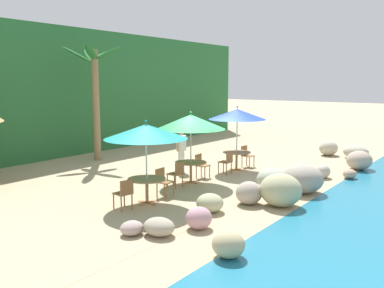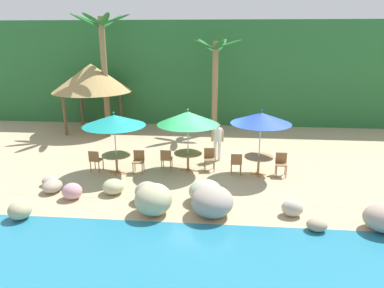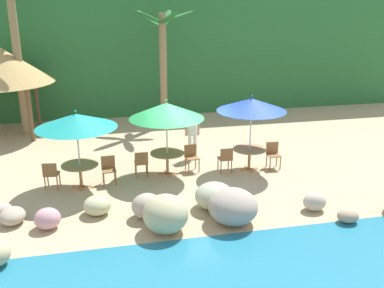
# 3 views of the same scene
# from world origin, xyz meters

# --- Properties ---
(ground_plane) EXTENTS (120.00, 120.00, 0.00)m
(ground_plane) POSITION_xyz_m (0.00, 0.00, 0.00)
(ground_plane) COLOR tan
(terrace_deck) EXTENTS (18.00, 5.20, 0.01)m
(terrace_deck) POSITION_xyz_m (0.00, 0.00, 0.00)
(terrace_deck) COLOR tan
(terrace_deck) RESTS_ON ground
(foliage_backdrop) EXTENTS (28.00, 2.40, 6.00)m
(foliage_backdrop) POSITION_xyz_m (0.00, 9.00, 3.00)
(foliage_backdrop) COLOR #286633
(foliage_backdrop) RESTS_ON ground
(rock_seawall) EXTENTS (13.77, 3.10, 0.94)m
(rock_seawall) POSITION_xyz_m (1.23, -3.12, 0.37)
(rock_seawall) COLOR #B2B487
(rock_seawall) RESTS_ON ground
(umbrella_teal) EXTENTS (2.37, 2.37, 2.42)m
(umbrella_teal) POSITION_xyz_m (-3.32, -0.32, 2.10)
(umbrella_teal) COLOR silver
(umbrella_teal) RESTS_ON ground
(dining_table_teal) EXTENTS (1.10, 1.10, 0.74)m
(dining_table_teal) POSITION_xyz_m (-3.32, -0.32, 0.61)
(dining_table_teal) COLOR #A37547
(dining_table_teal) RESTS_ON ground
(chair_teal_seaward) EXTENTS (0.44, 0.45, 0.87)m
(chair_teal_seaward) POSITION_xyz_m (-2.47, -0.19, 0.51)
(chair_teal_seaward) COLOR olive
(chair_teal_seaward) RESTS_ON ground
(chair_teal_inland) EXTENTS (0.47, 0.48, 0.87)m
(chair_teal_inland) POSITION_xyz_m (-4.17, -0.30, 0.51)
(chair_teal_inland) COLOR olive
(chair_teal_inland) RESTS_ON ground
(umbrella_green) EXTENTS (2.38, 2.38, 2.49)m
(umbrella_green) POSITION_xyz_m (-0.58, 0.16, 2.13)
(umbrella_green) COLOR silver
(umbrella_green) RESTS_ON ground
(dining_table_green) EXTENTS (1.10, 1.10, 0.74)m
(dining_table_green) POSITION_xyz_m (-0.58, 0.16, 0.61)
(dining_table_green) COLOR #A37547
(dining_table_green) RESTS_ON ground
(chair_green_seaward) EXTENTS (0.46, 0.47, 0.87)m
(chair_green_seaward) POSITION_xyz_m (0.26, 0.34, 0.51)
(chair_green_seaward) COLOR olive
(chair_green_seaward) RESTS_ON ground
(chair_green_inland) EXTENTS (0.43, 0.44, 0.87)m
(chair_green_inland) POSITION_xyz_m (-1.43, 0.09, 0.51)
(chair_green_inland) COLOR olive
(chair_green_inland) RESTS_ON ground
(umbrella_blue) EXTENTS (2.25, 2.25, 2.55)m
(umbrella_blue) POSITION_xyz_m (2.15, -0.05, 2.23)
(umbrella_blue) COLOR silver
(umbrella_blue) RESTS_ON ground
(dining_table_blue) EXTENTS (1.10, 1.10, 0.74)m
(dining_table_blue) POSITION_xyz_m (2.15, -0.05, 0.61)
(dining_table_blue) COLOR #A37547
(dining_table_blue) RESTS_ON ground
(chair_blue_seaward) EXTENTS (0.44, 0.45, 0.87)m
(chair_blue_seaward) POSITION_xyz_m (3.01, -0.00, 0.51)
(chair_blue_seaward) COLOR olive
(chair_blue_seaward) RESTS_ON ground
(chair_blue_inland) EXTENTS (0.42, 0.43, 0.87)m
(chair_blue_inland) POSITION_xyz_m (1.30, -0.14, 0.51)
(chair_blue_inland) COLOR olive
(chair_blue_inland) RESTS_ON ground
(palm_tree_nearest) EXTENTS (3.16, 3.18, 6.28)m
(palm_tree_nearest) POSITION_xyz_m (-5.67, 5.89, 4.31)
(palm_tree_nearest) COLOR olive
(palm_tree_nearest) RESTS_ON ground
(palm_tree_second) EXTENTS (2.58, 2.68, 5.02)m
(palm_tree_second) POSITION_xyz_m (0.27, 6.08, 3.29)
(palm_tree_second) COLOR olive
(palm_tree_second) RESTS_ON ground
(palapa_hut) EXTENTS (4.30, 4.30, 3.71)m
(palapa_hut) POSITION_xyz_m (-6.45, 6.00, 2.94)
(palapa_hut) COLOR brown
(palapa_hut) RESTS_ON ground
(waiter_in_white) EXTENTS (0.52, 0.35, 1.70)m
(waiter_in_white) POSITION_xyz_m (0.54, 1.47, 0.99)
(waiter_in_white) COLOR white
(waiter_in_white) RESTS_ON ground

